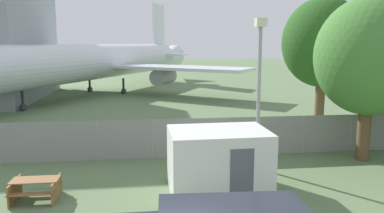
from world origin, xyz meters
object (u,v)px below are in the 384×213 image
at_px(portable_cabin, 218,160).
at_px(picnic_bench_open_grass, 36,187).
at_px(airplane, 99,62).
at_px(tree_behind_benches, 323,43).
at_px(tree_far_right, 370,57).

height_order(portable_cabin, picnic_bench_open_grass, portable_cabin).
bearing_deg(portable_cabin, picnic_bench_open_grass, 179.47).
bearing_deg(airplane, tree_behind_benches, 65.86).
xyz_separation_m(tree_behind_benches, tree_far_right, (-0.34, -5.40, -0.61)).
relative_size(portable_cabin, picnic_bench_open_grass, 2.28).
distance_m(airplane, tree_behind_benches, 25.38).
relative_size(picnic_bench_open_grass, tree_far_right, 0.21).
bearing_deg(airplane, portable_cabin, 43.09).
distance_m(picnic_bench_open_grass, tree_far_right, 15.16).
distance_m(portable_cabin, tree_far_right, 8.90).
bearing_deg(picnic_bench_open_grass, airplane, 92.11).
relative_size(portable_cabin, tree_behind_benches, 0.45).
xyz_separation_m(picnic_bench_open_grass, tree_behind_benches, (14.54, 8.35, 5.06)).
height_order(portable_cabin, tree_behind_benches, tree_behind_benches).
bearing_deg(tree_far_right, airplane, 121.03).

